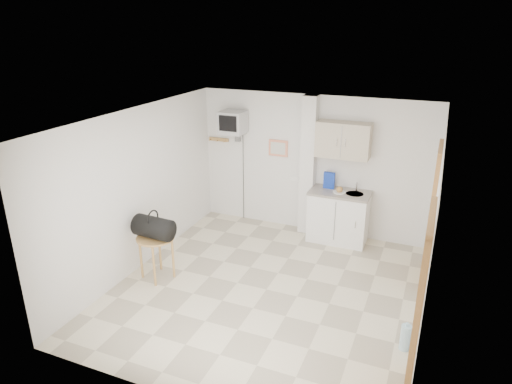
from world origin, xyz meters
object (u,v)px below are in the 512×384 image
at_px(crt_television, 233,123).
at_px(round_table, 156,243).
at_px(water_bottle, 405,337).
at_px(duffel_bag, 154,227).

xyz_separation_m(crt_television, round_table, (-0.20, -2.33, -1.36)).
height_order(crt_television, water_bottle, crt_television).
relative_size(duffel_bag, water_bottle, 1.66).
height_order(crt_television, duffel_bag, crt_television).
distance_m(crt_television, round_table, 2.70).
bearing_deg(crt_television, water_bottle, -37.04).
bearing_deg(duffel_bag, water_bottle, 0.00).
xyz_separation_m(duffel_bag, water_bottle, (3.62, -0.24, -0.68)).
xyz_separation_m(crt_television, duffel_bag, (-0.19, -2.35, -1.09)).
distance_m(round_table, water_bottle, 3.66).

